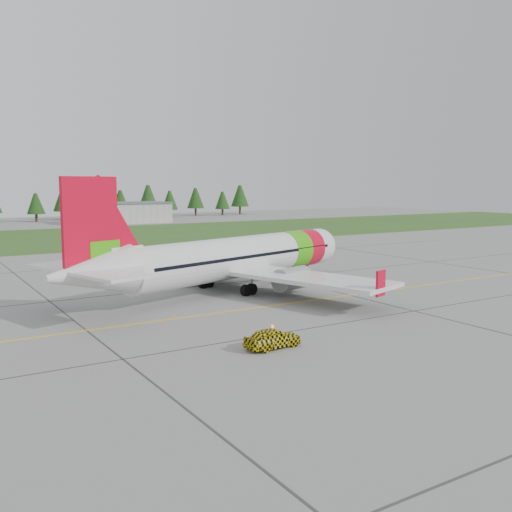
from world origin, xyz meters
TOP-DOWN VIEW (x-y plane):
  - ground at (0.00, 0.00)m, footprint 320.00×320.00m
  - aircraft at (2.03, 16.30)m, footprint 35.74×33.79m
  - follow_me_car at (-5.97, -2.74)m, footprint 1.44×1.66m
  - grass_strip at (0.00, 82.00)m, footprint 320.00×50.00m
  - taxi_guideline at (0.00, 8.00)m, footprint 120.00×0.25m
  - hangar_east at (25.00, 118.00)m, footprint 24.00×12.00m
  - treeline at (0.00, 138.00)m, footprint 160.00×8.00m

SIDE VIEW (x-z plane):
  - ground at x=0.00m, z-range 0.00..0.00m
  - taxi_guideline at x=0.00m, z-range 0.00..0.02m
  - grass_strip at x=0.00m, z-range 0.00..0.03m
  - follow_me_car at x=-5.97m, z-range 0.00..3.91m
  - hangar_east at x=25.00m, z-range 0.00..5.20m
  - aircraft at x=2.03m, z-range -2.35..8.77m
  - treeline at x=0.00m, z-range 0.00..10.00m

